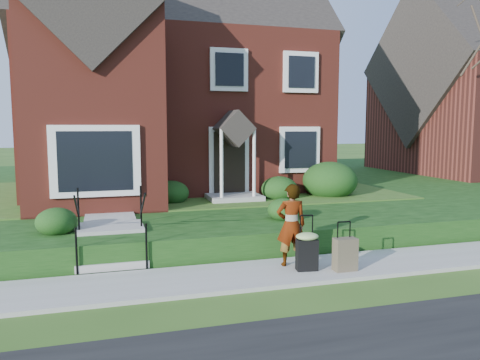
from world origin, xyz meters
name	(u,v)px	position (x,y,z in m)	size (l,w,h in m)	color
ground	(249,277)	(0.00, 0.00, 0.00)	(120.00, 120.00, 0.00)	#2D5119
sidewalk	(249,275)	(0.00, 0.00, 0.04)	(60.00, 1.60, 0.08)	#9E9B93
terrace	(262,185)	(4.00, 10.90, 0.30)	(44.00, 20.00, 0.60)	#12340E
walkway	(109,208)	(-2.50, 5.00, 0.63)	(1.20, 6.00, 0.06)	#9E9B93
main_house	(167,62)	(-0.21, 9.61, 5.26)	(10.40, 10.20, 9.40)	maroon
front_steps	(111,239)	(-2.50, 1.84, 0.47)	(1.40, 2.02, 1.50)	#9E9B93
foundation_shrubs	(226,185)	(0.87, 5.17, 1.13)	(10.21, 4.56, 1.25)	#12340F
woman	(291,225)	(0.96, 0.25, 0.91)	(0.60, 0.40, 1.66)	#999999
suitcase_black	(307,249)	(1.13, -0.13, 0.50)	(0.50, 0.43, 1.09)	black
suitcase_olive	(345,254)	(1.84, -0.36, 0.40)	(0.44, 0.25, 0.96)	brown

